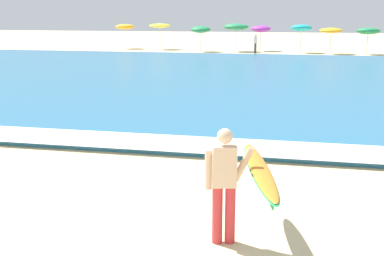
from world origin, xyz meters
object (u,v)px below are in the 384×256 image
surfer_with_board (241,176)px  beachgoer_near_row_left (255,43)px  beach_umbrella_7 (368,31)px  beach_umbrella_0 (125,27)px  beach_umbrella_1 (160,26)px  beach_umbrella_2 (201,29)px  beach_umbrella_6 (331,30)px  beach_umbrella_5 (301,28)px  beach_umbrella_4 (261,29)px  beach_umbrella_3 (236,27)px

surfer_with_board → beachgoer_near_row_left: bearing=94.2°
beach_umbrella_7 → beachgoer_near_row_left: beach_umbrella_7 is taller
beach_umbrella_0 → beach_umbrella_1: (3.46, -0.21, 0.12)m
beach_umbrella_2 → beach_umbrella_6: size_ratio=1.04×
beach_umbrella_5 → beach_umbrella_7: (5.28, -0.70, -0.20)m
beach_umbrella_1 → beach_umbrella_0: bearing=176.5°
beach_umbrella_2 → beach_umbrella_0: bearing=164.6°
beach_umbrella_2 → beach_umbrella_4: 5.37m
surfer_with_board → beach_umbrella_4: size_ratio=1.12×
beach_umbrella_7 → beach_umbrella_2: bearing=179.2°
beach_umbrella_3 → beach_umbrella_4: bearing=25.9°
beach_umbrella_1 → beach_umbrella_3: size_ratio=0.97×
surfer_with_board → beach_umbrella_0: beach_umbrella_0 is taller
beach_umbrella_7 → surfer_with_board: bearing=-100.4°
surfer_with_board → beach_umbrella_7: bearing=79.6°
beach_umbrella_0 → beach_umbrella_4: (12.75, -0.38, -0.10)m
beach_umbrella_0 → beach_umbrella_5: bearing=-5.7°
surfer_with_board → beach_umbrella_6: bearing=84.3°
beach_umbrella_3 → beach_umbrella_5: bearing=-2.3°
beach_umbrella_4 → beach_umbrella_7: bearing=-12.5°
beach_umbrella_4 → beach_umbrella_5: size_ratio=0.93×
beach_umbrella_3 → beach_umbrella_7: beach_umbrella_3 is taller
beachgoer_near_row_left → surfer_with_board: bearing=-85.8°
beach_umbrella_2 → beach_umbrella_5: bearing=3.3°
beach_umbrella_1 → beach_umbrella_2: bearing=-24.3°
beach_umbrella_0 → beach_umbrella_5: 16.29m
beach_umbrella_6 → beach_umbrella_7: (2.89, -0.05, -0.03)m
beach_umbrella_0 → beach_umbrella_5: (16.21, -1.62, 0.04)m
surfer_with_board → beach_umbrella_2: 36.06m
beach_umbrella_3 → beach_umbrella_7: (10.83, -0.92, -0.25)m
beach_umbrella_1 → surfer_with_board: bearing=-72.7°
beach_umbrella_4 → beach_umbrella_7: 8.95m
beach_umbrella_4 → beach_umbrella_7: size_ratio=1.02×
beach_umbrella_3 → beach_umbrella_5: size_ratio=1.00×
beach_umbrella_0 → beach_umbrella_2: (7.67, -2.11, -0.13)m
beach_umbrella_6 → beach_umbrella_3: bearing=173.8°
beach_umbrella_3 → beach_umbrella_4: 2.33m
beach_umbrella_1 → beach_umbrella_6: (15.14, -2.05, -0.25)m
beach_umbrella_6 → beach_umbrella_2: bearing=179.2°
beach_umbrella_0 → beach_umbrella_2: 7.95m
beach_umbrella_2 → beach_umbrella_5: (8.54, 0.49, 0.17)m
beach_umbrella_2 → beach_umbrella_1: bearing=155.7°
surfer_with_board → beach_umbrella_5: beach_umbrella_5 is taller
beach_umbrella_1 → beach_umbrella_3: beach_umbrella_3 is taller
beach_umbrella_1 → beach_umbrella_6: size_ratio=1.10×
beach_umbrella_1 → beach_umbrella_6: bearing=-7.7°
beach_umbrella_4 → beach_umbrella_6: size_ratio=1.05×
beach_umbrella_6 → beachgoer_near_row_left: (-6.07, -0.94, -1.05)m
beach_umbrella_4 → beachgoer_near_row_left: bearing=-94.4°
beach_umbrella_0 → beach_umbrella_4: beach_umbrella_0 is taller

